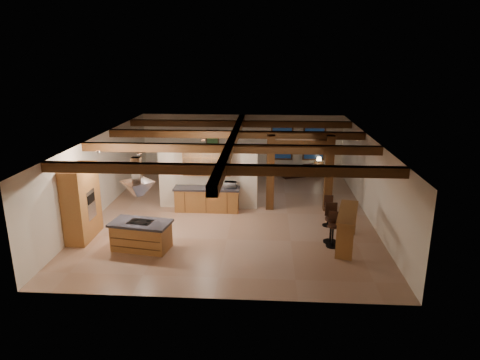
% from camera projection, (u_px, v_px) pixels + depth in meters
% --- Properties ---
extents(ground, '(12.00, 12.00, 0.00)m').
position_uv_depth(ground, '(233.00, 212.00, 16.26)').
color(ground, tan).
rests_on(ground, ground).
extents(room_walls, '(12.00, 12.00, 12.00)m').
position_uv_depth(room_walls, '(233.00, 167.00, 15.75)').
color(room_walls, silver).
rests_on(room_walls, ground).
extents(ceiling_beams, '(10.00, 12.00, 0.28)m').
position_uv_depth(ceiling_beams, '(233.00, 141.00, 15.48)').
color(ceiling_beams, '#3B210E').
rests_on(ceiling_beams, room_walls).
extents(timber_posts, '(2.50, 0.30, 2.90)m').
position_uv_depth(timber_posts, '(300.00, 165.00, 16.08)').
color(timber_posts, '#3B210E').
rests_on(timber_posts, ground).
extents(partition_wall, '(3.80, 0.18, 2.20)m').
position_uv_depth(partition_wall, '(208.00, 180.00, 16.48)').
color(partition_wall, silver).
rests_on(partition_wall, ground).
extents(pantry_cabinet, '(0.67, 1.60, 2.40)m').
position_uv_depth(pantry_cabinet, '(82.00, 203.00, 13.71)').
color(pantry_cabinet, olive).
rests_on(pantry_cabinet, ground).
extents(back_counter, '(2.50, 0.66, 0.94)m').
position_uv_depth(back_counter, '(207.00, 199.00, 16.29)').
color(back_counter, olive).
rests_on(back_counter, ground).
extents(upper_display_cabinet, '(1.80, 0.36, 0.95)m').
position_uv_depth(upper_display_cabinet, '(207.00, 163.00, 16.09)').
color(upper_display_cabinet, olive).
rests_on(upper_display_cabinet, partition_wall).
extents(range_hood, '(1.10, 1.10, 1.40)m').
position_uv_depth(range_hood, '(138.00, 194.00, 12.72)').
color(range_hood, silver).
rests_on(range_hood, room_walls).
extents(back_windows, '(2.70, 0.07, 1.70)m').
position_uv_depth(back_windows, '(298.00, 143.00, 21.34)').
color(back_windows, '#3B210E').
rests_on(back_windows, room_walls).
extents(framed_art, '(0.65, 0.05, 0.85)m').
position_uv_depth(framed_art, '(212.00, 138.00, 21.55)').
color(framed_art, '#3B210E').
rests_on(framed_art, room_walls).
extents(recessed_cans, '(3.16, 2.46, 0.03)m').
position_uv_depth(recessed_cans, '(149.00, 148.00, 13.75)').
color(recessed_cans, silver).
rests_on(recessed_cans, room_walls).
extents(kitchen_island, '(1.94, 1.24, 0.90)m').
position_uv_depth(kitchen_island, '(141.00, 235.00, 13.09)').
color(kitchen_island, olive).
rests_on(kitchen_island, ground).
extents(dining_table, '(1.95, 1.57, 0.60)m').
position_uv_depth(dining_table, '(230.00, 182.00, 19.06)').
color(dining_table, '#381B0E').
rests_on(dining_table, ground).
extents(sofa, '(2.24, 1.57, 0.61)m').
position_uv_depth(sofa, '(301.00, 169.00, 21.13)').
color(sofa, black).
rests_on(sofa, ground).
extents(microwave, '(0.45, 0.32, 0.24)m').
position_uv_depth(microwave, '(230.00, 185.00, 16.07)').
color(microwave, '#AFAEB3').
rests_on(microwave, back_counter).
extents(bar_counter, '(1.04, 2.25, 1.14)m').
position_uv_depth(bar_counter, '(347.00, 223.00, 13.22)').
color(bar_counter, olive).
rests_on(bar_counter, ground).
extents(side_table, '(0.55, 0.55, 0.60)m').
position_uv_depth(side_table, '(318.00, 169.00, 21.24)').
color(side_table, '#3B210E').
rests_on(side_table, ground).
extents(table_lamp, '(0.26, 0.26, 0.30)m').
position_uv_depth(table_lamp, '(319.00, 159.00, 21.09)').
color(table_lamp, black).
rests_on(table_lamp, side_table).
extents(bar_stool_a, '(0.44, 0.44, 1.27)m').
position_uv_depth(bar_stool_a, '(331.00, 223.00, 13.53)').
color(bar_stool_a, black).
rests_on(bar_stool_a, ground).
extents(bar_stool_b, '(0.39, 0.40, 1.11)m').
position_uv_depth(bar_stool_b, '(333.00, 229.00, 13.24)').
color(bar_stool_b, black).
rests_on(bar_stool_b, ground).
extents(bar_stool_c, '(0.37, 0.37, 1.07)m').
position_uv_depth(bar_stool_c, '(328.00, 211.00, 14.87)').
color(bar_stool_c, black).
rests_on(bar_stool_c, ground).
extents(dining_chairs, '(1.97, 1.97, 1.11)m').
position_uv_depth(dining_chairs, '(230.00, 176.00, 18.99)').
color(dining_chairs, '#3B210E').
rests_on(dining_chairs, ground).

